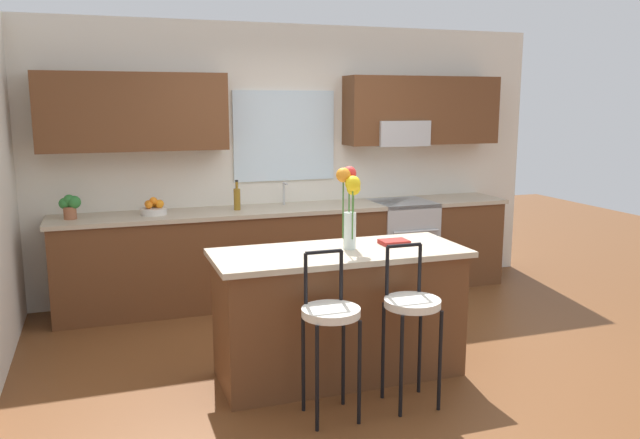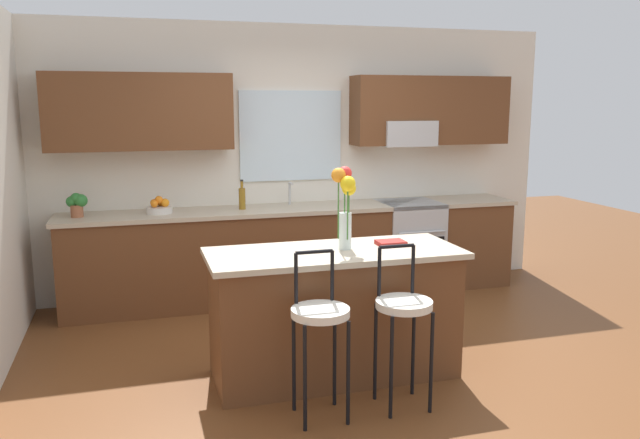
{
  "view_description": "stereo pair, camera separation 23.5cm",
  "coord_description": "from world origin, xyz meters",
  "px_view_note": "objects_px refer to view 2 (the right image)",
  "views": [
    {
      "loc": [
        -1.78,
        -4.27,
        1.94
      ],
      "look_at": [
        -0.12,
        0.55,
        1.0
      ],
      "focal_mm": 35.92,
      "sensor_mm": 36.0,
      "label": 1
    },
    {
      "loc": [
        -1.55,
        -4.34,
        1.94
      ],
      "look_at": [
        -0.12,
        0.55,
        1.0
      ],
      "focal_mm": 35.92,
      "sensor_mm": 36.0,
      "label": 2
    }
  ],
  "objects_px": {
    "cookbook": "(391,243)",
    "bottle_olive_oil": "(242,198)",
    "oven_range": "(408,245)",
    "bar_stool_middle": "(403,311)",
    "kitchen_island": "(334,313)",
    "bar_stool_near": "(320,320)",
    "potted_plant_small": "(77,203)",
    "fruit_bowl_oranges": "(159,207)",
    "flower_vase": "(345,198)"
  },
  "relations": [
    {
      "from": "cookbook",
      "to": "bottle_olive_oil",
      "type": "xyz_separation_m",
      "value": [
        -0.77,
        1.85,
        0.1
      ]
    },
    {
      "from": "oven_range",
      "to": "bar_stool_middle",
      "type": "distance_m",
      "value": 2.71
    },
    {
      "from": "kitchen_island",
      "to": "bar_stool_near",
      "type": "bearing_deg",
      "value": -115.51
    },
    {
      "from": "bar_stool_near",
      "to": "bottle_olive_oil",
      "type": "height_order",
      "value": "bottle_olive_oil"
    },
    {
      "from": "oven_range",
      "to": "kitchen_island",
      "type": "relative_size",
      "value": 0.52
    },
    {
      "from": "oven_range",
      "to": "kitchen_island",
      "type": "distance_m",
      "value": 2.35
    },
    {
      "from": "cookbook",
      "to": "potted_plant_small",
      "type": "height_order",
      "value": "potted_plant_small"
    },
    {
      "from": "cookbook",
      "to": "bar_stool_near",
      "type": "bearing_deg",
      "value": -139.02
    },
    {
      "from": "potted_plant_small",
      "to": "bar_stool_near",
      "type": "bearing_deg",
      "value": -58.08
    },
    {
      "from": "oven_range",
      "to": "cookbook",
      "type": "height_order",
      "value": "cookbook"
    },
    {
      "from": "oven_range",
      "to": "fruit_bowl_oranges",
      "type": "xyz_separation_m",
      "value": [
        -2.51,
        0.03,
        0.52
      ]
    },
    {
      "from": "oven_range",
      "to": "cookbook",
      "type": "distance_m",
      "value": 2.13
    },
    {
      "from": "bar_stool_middle",
      "to": "cookbook",
      "type": "distance_m",
      "value": 0.71
    },
    {
      "from": "bar_stool_near",
      "to": "bar_stool_middle",
      "type": "height_order",
      "value": "same"
    },
    {
      "from": "bottle_olive_oil",
      "to": "potted_plant_small",
      "type": "height_order",
      "value": "bottle_olive_oil"
    },
    {
      "from": "kitchen_island",
      "to": "bar_stool_near",
      "type": "distance_m",
      "value": 0.66
    },
    {
      "from": "kitchen_island",
      "to": "oven_range",
      "type": "bearing_deg",
      "value": 53.05
    },
    {
      "from": "bar_stool_near",
      "to": "bottle_olive_oil",
      "type": "distance_m",
      "value": 2.51
    },
    {
      "from": "fruit_bowl_oranges",
      "to": "bottle_olive_oil",
      "type": "bearing_deg",
      "value": -0.29
    },
    {
      "from": "bar_stool_middle",
      "to": "flower_vase",
      "type": "relative_size",
      "value": 1.79
    },
    {
      "from": "bar_stool_middle",
      "to": "flower_vase",
      "type": "height_order",
      "value": "flower_vase"
    },
    {
      "from": "bar_stool_middle",
      "to": "bar_stool_near",
      "type": "bearing_deg",
      "value": 180.0
    },
    {
      "from": "oven_range",
      "to": "kitchen_island",
      "type": "bearing_deg",
      "value": -126.95
    },
    {
      "from": "oven_range",
      "to": "potted_plant_small",
      "type": "bearing_deg",
      "value": 179.58
    },
    {
      "from": "bar_stool_middle",
      "to": "potted_plant_small",
      "type": "height_order",
      "value": "potted_plant_small"
    },
    {
      "from": "bottle_olive_oil",
      "to": "potted_plant_small",
      "type": "distance_m",
      "value": 1.49
    },
    {
      "from": "oven_range",
      "to": "potted_plant_small",
      "type": "height_order",
      "value": "potted_plant_small"
    },
    {
      "from": "bar_stool_near",
      "to": "fruit_bowl_oranges",
      "type": "xyz_separation_m",
      "value": [
        -0.83,
        2.48,
        0.34
      ]
    },
    {
      "from": "flower_vase",
      "to": "bottle_olive_oil",
      "type": "height_order",
      "value": "flower_vase"
    },
    {
      "from": "fruit_bowl_oranges",
      "to": "bottle_olive_oil",
      "type": "height_order",
      "value": "bottle_olive_oil"
    },
    {
      "from": "oven_range",
      "to": "bar_stool_near",
      "type": "height_order",
      "value": "bar_stool_near"
    },
    {
      "from": "kitchen_island",
      "to": "potted_plant_small",
      "type": "height_order",
      "value": "potted_plant_small"
    },
    {
      "from": "flower_vase",
      "to": "bottle_olive_oil",
      "type": "relative_size",
      "value": 2.02
    },
    {
      "from": "oven_range",
      "to": "fruit_bowl_oranges",
      "type": "height_order",
      "value": "fruit_bowl_oranges"
    },
    {
      "from": "kitchen_island",
      "to": "fruit_bowl_oranges",
      "type": "distance_m",
      "value": 2.26
    },
    {
      "from": "oven_range",
      "to": "bar_stool_near",
      "type": "bearing_deg",
      "value": -124.51
    },
    {
      "from": "oven_range",
      "to": "flower_vase",
      "type": "bearing_deg",
      "value": -125.57
    },
    {
      "from": "bar_stool_middle",
      "to": "bottle_olive_oil",
      "type": "relative_size",
      "value": 3.63
    },
    {
      "from": "cookbook",
      "to": "bar_stool_middle",
      "type": "bearing_deg",
      "value": -105.01
    },
    {
      "from": "bar_stool_near",
      "to": "flower_vase",
      "type": "height_order",
      "value": "flower_vase"
    },
    {
      "from": "kitchen_island",
      "to": "bar_stool_middle",
      "type": "xyz_separation_m",
      "value": [
        0.28,
        -0.58,
        0.17
      ]
    },
    {
      "from": "bar_stool_near",
      "to": "cookbook",
      "type": "relative_size",
      "value": 5.21
    },
    {
      "from": "fruit_bowl_oranges",
      "to": "flower_vase",
      "type": "bearing_deg",
      "value": -57.98
    },
    {
      "from": "bar_stool_middle",
      "to": "cookbook",
      "type": "bearing_deg",
      "value": 74.99
    },
    {
      "from": "bar_stool_near",
      "to": "bar_stool_middle",
      "type": "relative_size",
      "value": 1.0
    },
    {
      "from": "kitchen_island",
      "to": "bar_stool_near",
      "type": "xyz_separation_m",
      "value": [
        -0.28,
        -0.58,
        0.17
      ]
    },
    {
      "from": "kitchen_island",
      "to": "bar_stool_middle",
      "type": "relative_size",
      "value": 1.71
    },
    {
      "from": "kitchen_island",
      "to": "potted_plant_small",
      "type": "xyz_separation_m",
      "value": [
        -1.82,
        1.9,
        0.58
      ]
    },
    {
      "from": "flower_vase",
      "to": "potted_plant_small",
      "type": "height_order",
      "value": "flower_vase"
    },
    {
      "from": "bar_stool_middle",
      "to": "bottle_olive_oil",
      "type": "xyz_separation_m",
      "value": [
        -0.6,
        2.48,
        0.4
      ]
    }
  ]
}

